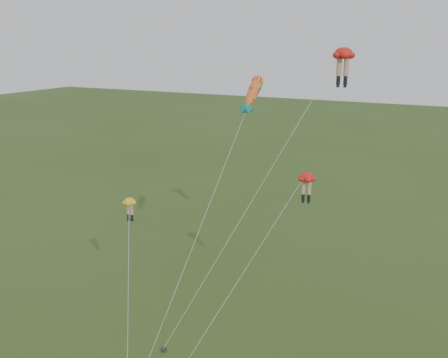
% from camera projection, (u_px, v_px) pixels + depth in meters
% --- Properties ---
extents(ground, '(300.00, 300.00, 0.00)m').
position_uv_depth(ground, '(177.00, 355.00, 33.96)').
color(ground, '#2F4719').
rests_on(ground, ground).
extents(legs_kite_red_high, '(9.64, 11.95, 20.25)m').
position_uv_depth(legs_kite_red_high, '(341.00, 60.00, 34.85)').
color(legs_kite_red_high, red).
rests_on(legs_kite_red_high, ground).
extents(legs_kite_red_mid, '(6.37, 8.36, 12.27)m').
position_uv_depth(legs_kite_red_mid, '(304.00, 184.00, 33.16)').
color(legs_kite_red_mid, red).
rests_on(legs_kite_red_mid, ground).
extents(legs_kite_yellow, '(4.34, 6.62, 9.74)m').
position_uv_depth(legs_kite_yellow, '(129.00, 209.00, 35.94)').
color(legs_kite_yellow, yellow).
rests_on(legs_kite_yellow, ground).
extents(fish_kite, '(3.79, 11.33, 18.58)m').
position_uv_depth(fish_kite, '(253.00, 93.00, 34.87)').
color(fish_kite, '#FFAC20').
rests_on(fish_kite, ground).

